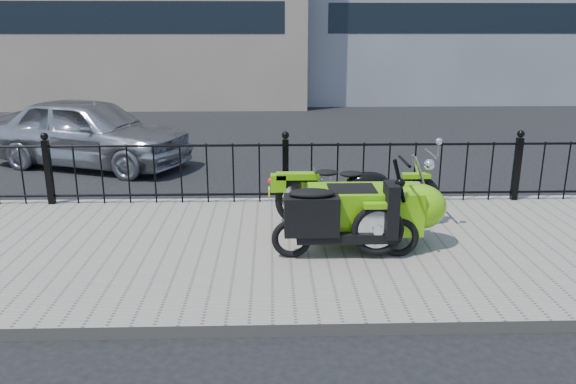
{
  "coord_description": "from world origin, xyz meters",
  "views": [
    {
      "loc": [
        -0.2,
        -6.83,
        2.63
      ],
      "look_at": [
        -0.0,
        -0.1,
        0.67
      ],
      "focal_mm": 35.0,
      "sensor_mm": 36.0,
      "label": 1
    }
  ],
  "objects_px": {
    "motorcycle_sidecar": "(376,205)",
    "sedan_car": "(89,132)",
    "scooter": "(336,220)",
    "spare_tire": "(376,211)"
  },
  "relations": [
    {
      "from": "motorcycle_sidecar",
      "to": "sedan_car",
      "type": "height_order",
      "value": "sedan_car"
    },
    {
      "from": "scooter",
      "to": "sedan_car",
      "type": "xyz_separation_m",
      "value": [
        -4.3,
        5.07,
        0.13
      ]
    },
    {
      "from": "motorcycle_sidecar",
      "to": "scooter",
      "type": "relative_size",
      "value": 1.35
    },
    {
      "from": "spare_tire",
      "to": "sedan_car",
      "type": "relative_size",
      "value": 0.17
    },
    {
      "from": "spare_tire",
      "to": "scooter",
      "type": "bearing_deg",
      "value": -134.91
    },
    {
      "from": "motorcycle_sidecar",
      "to": "scooter",
      "type": "bearing_deg",
      "value": -140.03
    },
    {
      "from": "motorcycle_sidecar",
      "to": "spare_tire",
      "type": "bearing_deg",
      "value": 77.77
    },
    {
      "from": "scooter",
      "to": "spare_tire",
      "type": "bearing_deg",
      "value": 45.09
    },
    {
      "from": "motorcycle_sidecar",
      "to": "sedan_car",
      "type": "bearing_deg",
      "value": 136.41
    },
    {
      "from": "scooter",
      "to": "motorcycle_sidecar",
      "type": "bearing_deg",
      "value": 39.97
    }
  ]
}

